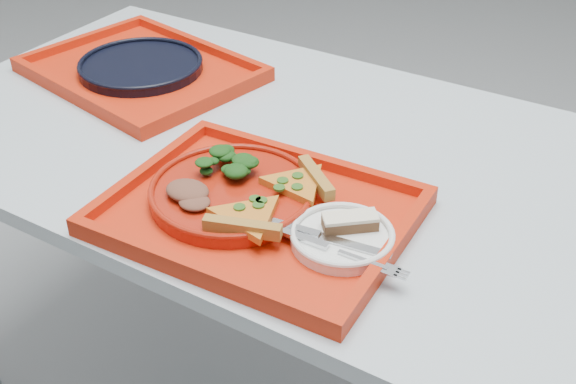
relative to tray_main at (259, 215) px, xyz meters
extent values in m
cube|color=#B0BCC5|center=(-0.01, 0.21, -0.02)|extent=(1.60, 0.80, 0.03)
cylinder|color=gray|center=(-0.73, 0.53, -0.40)|extent=(0.05, 0.05, 0.72)
cube|color=red|center=(0.00, 0.00, 0.00)|extent=(0.46, 0.37, 0.01)
cube|color=red|center=(-0.50, 0.30, 0.00)|extent=(0.51, 0.43, 0.01)
cylinder|color=#9B1A0A|center=(-0.05, 0.01, 0.02)|extent=(0.26, 0.26, 0.02)
cylinder|color=white|center=(0.14, 0.00, 0.01)|extent=(0.15, 0.15, 0.01)
cylinder|color=black|center=(-0.50, 0.30, 0.01)|extent=(0.26, 0.26, 0.02)
ellipsoid|color=black|center=(-0.09, 0.05, 0.05)|extent=(0.09, 0.08, 0.04)
ellipsoid|color=brown|center=(-0.10, -0.04, 0.03)|extent=(0.07, 0.06, 0.02)
cube|color=#4D2B19|center=(0.15, 0.02, 0.03)|extent=(0.08, 0.08, 0.02)
cube|color=beige|center=(0.15, 0.02, 0.04)|extent=(0.08, 0.08, 0.01)
cube|color=silver|center=(0.13, -0.02, 0.02)|extent=(0.19, 0.04, 0.01)
cube|color=silver|center=(0.16, -0.04, 0.02)|extent=(0.19, 0.03, 0.01)
camera|label=1|loc=(0.51, -0.74, 0.65)|focal=45.00mm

